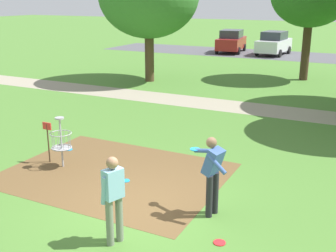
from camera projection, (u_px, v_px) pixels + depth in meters
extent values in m
plane|color=#47752D|center=(142.00, 209.00, 9.13)|extent=(160.00, 160.00, 0.00)
cube|color=brown|center=(115.00, 174.00, 10.97)|extent=(5.52, 4.25, 0.01)
cylinder|color=#9E9EA3|center=(61.00, 143.00, 11.23)|extent=(0.05, 0.05, 1.35)
cylinder|color=#9E9EA3|center=(59.00, 118.00, 11.03)|extent=(0.24, 0.24, 0.04)
torus|color=#9E9EA3|center=(61.00, 133.00, 11.15)|extent=(0.58, 0.58, 0.02)
torus|color=#9E9EA3|center=(62.00, 148.00, 11.27)|extent=(0.55, 0.55, 0.03)
cylinder|color=#9E9EA3|center=(62.00, 148.00, 11.28)|extent=(0.48, 0.48, 0.02)
cylinder|color=gray|center=(68.00, 142.00, 11.11)|extent=(0.01, 0.01, 0.40)
cylinder|color=gray|center=(70.00, 140.00, 11.25)|extent=(0.01, 0.01, 0.40)
cylinder|color=gray|center=(69.00, 138.00, 11.37)|extent=(0.01, 0.01, 0.40)
cylinder|color=gray|center=(65.00, 138.00, 11.44)|extent=(0.01, 0.01, 0.40)
cylinder|color=gray|center=(59.00, 138.00, 11.41)|extent=(0.01, 0.01, 0.40)
cylinder|color=gray|center=(54.00, 139.00, 11.31)|extent=(0.01, 0.01, 0.40)
cylinder|color=gray|center=(52.00, 141.00, 11.17)|extent=(0.01, 0.01, 0.40)
cylinder|color=gray|center=(53.00, 143.00, 11.05)|extent=(0.01, 0.01, 0.40)
cylinder|color=gray|center=(58.00, 143.00, 10.99)|extent=(0.01, 0.01, 0.40)
cylinder|color=gray|center=(63.00, 143.00, 11.01)|extent=(0.01, 0.01, 0.40)
cylinder|color=#4C3823|center=(48.00, 143.00, 11.59)|extent=(0.04, 0.04, 1.10)
cube|color=red|center=(47.00, 126.00, 11.45)|extent=(0.28, 0.03, 0.20)
cylinder|color=slate|center=(110.00, 222.00, 7.69)|extent=(0.14, 0.14, 0.92)
cylinder|color=slate|center=(119.00, 218.00, 7.84)|extent=(0.14, 0.14, 0.92)
cube|color=#84B7D1|center=(113.00, 184.00, 7.55)|extent=(0.33, 0.41, 0.56)
sphere|color=#9E7051|center=(112.00, 163.00, 7.43)|extent=(0.22, 0.22, 0.22)
cylinder|color=#84B7D1|center=(104.00, 191.00, 7.46)|extent=(0.18, 0.14, 0.55)
cylinder|color=#84B7D1|center=(121.00, 184.00, 7.71)|extent=(0.18, 0.14, 0.55)
cylinder|color=white|center=(108.00, 192.00, 7.74)|extent=(0.22, 0.22, 0.02)
cylinder|color=#232328|center=(209.00, 197.00, 8.70)|extent=(0.14, 0.14, 0.92)
cylinder|color=#232328|center=(215.00, 193.00, 8.86)|extent=(0.14, 0.14, 0.92)
cube|color=#385693|center=(213.00, 162.00, 8.56)|extent=(0.45, 0.44, 0.60)
sphere|color=brown|center=(211.00, 142.00, 8.48)|extent=(0.22, 0.22, 0.22)
cylinder|color=#385693|center=(206.00, 151.00, 8.83)|extent=(0.59, 0.22, 0.21)
cylinder|color=#1E93DB|center=(195.00, 149.00, 9.01)|extent=(0.22, 0.22, 0.02)
cylinder|color=#385693|center=(216.00, 164.00, 8.32)|extent=(0.49, 0.20, 0.37)
cylinder|color=gold|center=(218.00, 154.00, 12.32)|extent=(0.23, 0.23, 0.02)
cylinder|color=#1E93DB|center=(126.00, 181.00, 10.53)|extent=(0.21, 0.21, 0.02)
cylinder|color=red|center=(219.00, 243.00, 7.87)|extent=(0.23, 0.23, 0.02)
cylinder|color=#1E93DB|center=(68.00, 149.00, 12.69)|extent=(0.24, 0.24, 0.02)
cylinder|color=#422D1E|center=(306.00, 52.00, 23.07)|extent=(0.45, 0.45, 3.06)
cylinder|color=#4C3823|center=(149.00, 58.00, 22.78)|extent=(0.49, 0.49, 2.57)
cube|color=#4C4C51|center=(319.00, 57.00, 32.27)|extent=(36.00, 6.00, 0.01)
cube|color=maroon|center=(231.00, 43.00, 35.10)|extent=(2.29, 4.39, 0.90)
cube|color=#2D333D|center=(232.00, 34.00, 34.88)|extent=(1.84, 2.36, 0.64)
cylinder|color=black|center=(224.00, 47.00, 36.70)|extent=(0.25, 0.62, 0.60)
cylinder|color=black|center=(244.00, 47.00, 36.12)|extent=(0.25, 0.62, 0.60)
cylinder|color=black|center=(217.00, 50.00, 34.35)|extent=(0.25, 0.62, 0.60)
cylinder|color=black|center=(239.00, 51.00, 33.77)|extent=(0.25, 0.62, 0.60)
cube|color=silver|center=(274.00, 45.00, 33.58)|extent=(2.08, 4.31, 0.90)
cube|color=#2D333D|center=(274.00, 35.00, 33.35)|extent=(1.73, 2.29, 0.64)
cylinder|color=black|center=(267.00, 49.00, 35.22)|extent=(0.22, 0.61, 0.60)
cylinder|color=black|center=(289.00, 50.00, 34.34)|extent=(0.22, 0.61, 0.60)
cylinder|color=black|center=(257.00, 52.00, 33.07)|extent=(0.22, 0.61, 0.60)
cylinder|color=black|center=(280.00, 53.00, 32.20)|extent=(0.22, 0.61, 0.60)
cube|color=gray|center=(259.00, 109.00, 17.29)|extent=(40.00, 2.00, 0.00)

